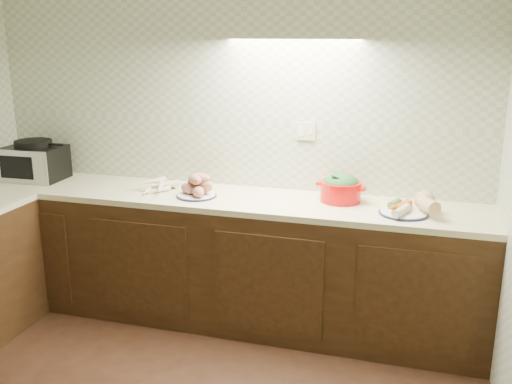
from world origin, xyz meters
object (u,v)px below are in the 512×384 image
(parsnip_pile, at_px, (155,187))
(dutch_oven, at_px, (341,188))
(toaster_oven, at_px, (35,161))
(onion_bowl, at_px, (199,183))
(sweet_potato_plate, at_px, (197,187))
(veg_plate, at_px, (414,205))

(parsnip_pile, height_order, dutch_oven, dutch_oven)
(toaster_oven, distance_m, parsnip_pile, 1.02)
(onion_bowl, bearing_deg, toaster_oven, -176.35)
(sweet_potato_plate, bearing_deg, onion_bowl, 107.81)
(toaster_oven, height_order, parsnip_pile, toaster_oven)
(toaster_oven, bearing_deg, sweet_potato_plate, -6.00)
(sweet_potato_plate, xyz_separation_m, veg_plate, (1.41, 0.03, -0.01))
(onion_bowl, distance_m, veg_plate, 1.47)
(parsnip_pile, height_order, veg_plate, veg_plate)
(parsnip_pile, relative_size, onion_bowl, 2.22)
(toaster_oven, distance_m, sweet_potato_plate, 1.35)
(onion_bowl, bearing_deg, veg_plate, -5.82)
(toaster_oven, bearing_deg, dutch_oven, -0.43)
(onion_bowl, bearing_deg, dutch_oven, -1.01)
(veg_plate, bearing_deg, sweet_potato_plate, -178.95)
(dutch_oven, height_order, veg_plate, dutch_oven)
(toaster_oven, height_order, sweet_potato_plate, toaster_oven)
(onion_bowl, height_order, dutch_oven, dutch_oven)
(parsnip_pile, distance_m, sweet_potato_plate, 0.33)
(toaster_oven, distance_m, veg_plate, 2.75)
(toaster_oven, height_order, onion_bowl, toaster_oven)
(parsnip_pile, relative_size, sweet_potato_plate, 1.31)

